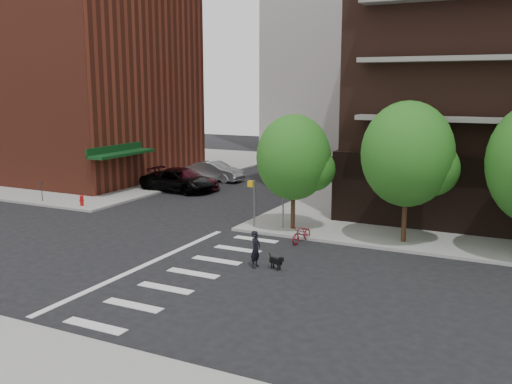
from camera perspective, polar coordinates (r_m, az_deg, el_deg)
The scene contains 15 objects.
ground at distance 26.22m, azimuth -11.88°, elevation -7.02°, with size 120.00×120.00×0.00m, color black.
sidewalk_nw at distance 59.35m, azimuth -16.49°, elevation 2.70°, with size 31.00×33.00×0.15m, color gray.
crosswalk at distance 24.96m, azimuth -7.86°, elevation -7.79°, with size 3.85×13.00×0.01m.
midrise_nw at distance 53.19m, azimuth -19.16°, elevation 12.56°, with size 21.40×15.50×20.00m.
tree_a at distance 30.57m, azimuth 3.78°, elevation 3.47°, with size 4.00×4.00×5.90m.
tree_b at distance 28.75m, azimuth 14.91°, elevation 3.68°, with size 4.50×4.50×6.65m.
pedestrian_signal at distance 31.08m, azimuth 0.45°, elevation -0.48°, with size 2.18×0.67×2.60m.
fire_hydrant at distance 38.51m, azimuth -17.04°, elevation -0.74°, with size 0.24×0.24×0.73m.
parking_meter at distance 40.90m, azimuth -20.64°, elevation 0.26°, with size 0.10×0.08×1.32m.
parked_car_black at distance 42.93m, azimuth -7.77°, elevation 1.11°, with size 5.78×2.67×1.61m, color black.
parked_car_maroon at distance 43.61m, azimuth -7.16°, elevation 1.29°, with size 5.61×2.28×1.63m, color #3B0D16.
parked_car_silver at distance 47.44m, azimuth -4.11°, elevation 2.10°, with size 4.94×1.72×1.63m, color #9B9FA3.
scooter at distance 28.93m, azimuth 4.60°, elevation -4.17°, with size 0.62×1.78×0.94m, color maroon.
dog_walker at distance 24.95m, azimuth -0.03°, elevation -5.73°, with size 0.39×0.60×1.64m, color black.
dog at distance 24.79m, azimuth 2.06°, elevation -6.92°, with size 0.72×0.38×0.60m.
Camera 1 is at (15.68, -19.49, 7.87)m, focal length 40.00 mm.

